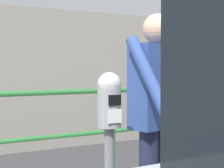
# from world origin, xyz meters

# --- Properties ---
(parking_meter) EXTENTS (0.16, 0.18, 1.34)m
(parking_meter) POSITION_xyz_m (0.02, 0.52, 1.10)
(parking_meter) COLOR slate
(parking_meter) RESTS_ON sidewalk_curb
(pedestrian_at_meter) EXTENTS (0.64, 0.57, 1.79)m
(pedestrian_at_meter) POSITION_xyz_m (0.58, 0.71, 1.18)
(pedestrian_at_meter) COLOR #1E233F
(pedestrian_at_meter) RESTS_ON sidewalk_curb
(background_railing) EXTENTS (24.06, 0.06, 1.13)m
(background_railing) POSITION_xyz_m (-0.00, 2.26, 0.95)
(background_railing) COLOR #2D7A38
(background_railing) RESTS_ON sidewalk_curb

